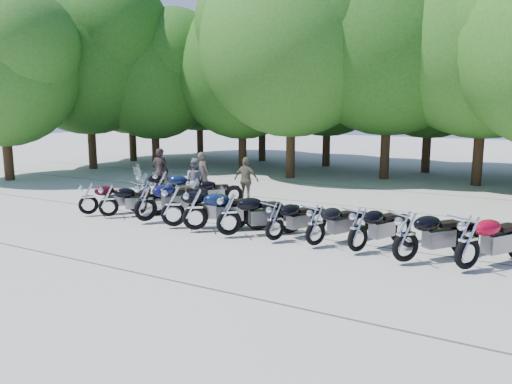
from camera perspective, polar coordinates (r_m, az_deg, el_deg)
The scene contains 31 objects.
ground at distance 13.14m, azimuth -3.23°, elevation -5.73°, with size 90.00×90.00×0.00m, color #9D988E.
tree_0 at distance 32.51m, azimuth -14.23°, elevation 13.08°, with size 7.50×7.50×9.21m.
tree_1 at distance 28.93m, azimuth -11.66°, elevation 12.82°, with size 6.97×6.97×8.55m.
tree_2 at distance 27.44m, azimuth -1.60°, elevation 13.70°, with size 7.31×7.31×8.97m.
tree_3 at distance 24.38m, azimuth 4.11°, elevation 16.52°, with size 8.70×8.70×10.67m.
tree_4 at distance 24.74m, azimuth 15.09°, elevation 16.85°, with size 9.13×9.13×11.20m.
tree_5 at distance 24.13m, azimuth 24.96°, elevation 16.31°, with size 9.04×9.04×11.10m.
tree_9 at distance 34.86m, azimuth -6.56°, elevation 13.20°, with size 7.59×7.59×9.32m.
tree_10 at distance 31.55m, azimuth 0.72°, elevation 13.85°, with size 7.78×7.78×9.55m.
tree_11 at distance 29.13m, azimuth 8.25°, elevation 13.75°, with size 7.56×7.56×9.28m.
tree_12 at distance 27.65m, azimuth 19.43°, elevation 13.98°, with size 7.88×7.88×9.67m.
tree_16 at distance 26.20m, azimuth -27.16°, elevation 12.25°, with size 6.97×6.97×8.55m.
tree_17 at distance 29.24m, azimuth -18.74°, elevation 14.39°, with size 8.31×8.31×10.20m.
motorcycle_0 at distance 16.84m, azimuth -18.65°, elevation -0.60°, with size 0.65×2.15×1.22m, color black, non-canonical shape.
motorcycle_1 at distance 16.34m, azimuth -16.54°, elevation -0.82°, with size 0.65×2.13×1.21m, color black, non-canonical shape.
motorcycle_2 at distance 15.33m, azimuth -12.53°, elevation -0.88°, with size 0.78×2.57×1.45m, color #0E0E3F, non-canonical shape.
motorcycle_3 at distance 14.52m, azimuth -9.46°, elevation -1.47°, with size 0.76×2.49×1.41m, color black, non-canonical shape.
motorcycle_4 at distance 14.03m, azimuth -6.98°, elevation -1.82°, with size 0.76×2.48×1.40m, color #0C1935, non-canonical shape.
motorcycle_5 at distance 13.38m, azimuth -3.13°, elevation -2.41°, with size 0.74×2.43×1.37m, color black, non-canonical shape.
motorcycle_6 at distance 12.94m, azimuth 2.17°, elevation -3.20°, with size 0.65×2.14×1.21m, color black, non-canonical shape.
motorcycle_7 at distance 12.55m, azimuth 6.82°, elevation -3.64°, with size 0.66×2.18×1.23m, color black, non-canonical shape.
motorcycle_8 at distance 12.18m, azimuth 11.58°, elevation -4.07°, with size 0.69×2.27×1.28m, color black, non-canonical shape.
motorcycle_9 at distance 11.63m, azimuth 16.77°, elevation -4.72°, with size 0.74×2.44×1.38m, color black, non-canonical shape.
motorcycle_10 at distance 11.56m, azimuth 23.08°, elevation -5.13°, with size 0.76×2.49×1.41m, color maroon, non-canonical shape.
motorcycle_11 at distance 19.15m, azimuth -12.76°, elevation 0.82°, with size 0.62×2.04×1.15m, color black, non-canonical shape.
motorcycle_12 at distance 18.30m, azimuth -10.72°, elevation 0.75°, with size 0.72×2.36×1.33m, color #0C1738, non-canonical shape.
motorcycle_13 at distance 17.53m, azimuth -7.14°, elevation 0.13°, with size 0.62×2.03×1.14m, color black, non-canonical shape.
rider_0 at distance 20.13m, azimuth -10.86°, elevation 2.34°, with size 0.68×0.44×1.86m, color black.
rider_1 at distance 18.15m, azimuth -7.00°, elevation 1.30°, with size 0.81×0.63×1.66m, color gray.
rider_2 at distance 18.11m, azimuth -1.11°, elevation 1.39°, with size 0.98×0.41×1.68m, color brown.
rider_3 at distance 20.03m, azimuth -6.22°, elevation 2.17°, with size 0.61×0.40×1.69m, color brown.
Camera 1 is at (6.85, -10.63, 3.57)m, focal length 35.00 mm.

